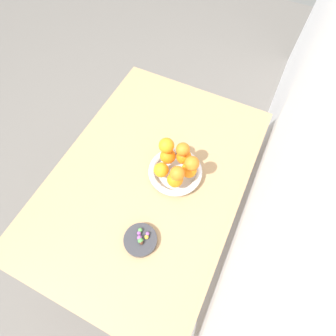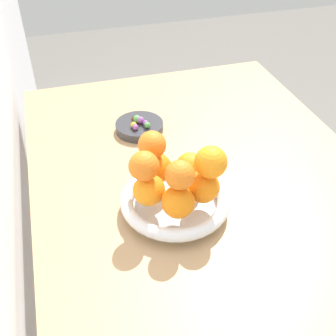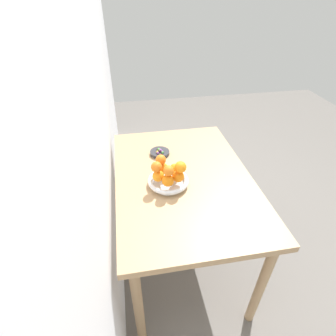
{
  "view_description": "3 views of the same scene",
  "coord_description": "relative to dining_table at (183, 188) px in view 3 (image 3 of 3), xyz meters",
  "views": [
    {
      "loc": [
        0.41,
        0.28,
        1.71
      ],
      "look_at": [
        -0.04,
        0.07,
        0.8
      ],
      "focal_mm": 28.0,
      "sensor_mm": 36.0,
      "label": 1
    },
    {
      "loc": [
        -0.65,
        0.28,
        1.34
      ],
      "look_at": [
        -0.04,
        0.1,
        0.84
      ],
      "focal_mm": 45.0,
      "sensor_mm": 36.0,
      "label": 2
    },
    {
      "loc": [
        -1.13,
        0.28,
        1.66
      ],
      "look_at": [
        -0.08,
        0.1,
        0.87
      ],
      "focal_mm": 28.0,
      "sensor_mm": 36.0,
      "label": 3
    }
  ],
  "objects": [
    {
      "name": "ground_plane",
      "position": [
        0.0,
        0.0,
        -0.65
      ],
      "size": [
        6.0,
        6.0,
        0.0
      ],
      "primitive_type": "plane",
      "color": "slate"
    },
    {
      "name": "wall_back",
      "position": [
        0.0,
        0.43,
        0.6
      ],
      "size": [
        4.0,
        0.05,
        2.5
      ],
      "primitive_type": "cube",
      "color": "white",
      "rests_on": "ground_plane"
    },
    {
      "name": "dining_table",
      "position": [
        0.0,
        0.0,
        0.0
      ],
      "size": [
        1.1,
        0.76,
        0.74
      ],
      "color": "tan",
      "rests_on": "ground_plane"
    },
    {
      "name": "fruit_bowl",
      "position": [
        -0.05,
        0.1,
        0.11
      ],
      "size": [
        0.22,
        0.22,
        0.04
      ],
      "color": "silver",
      "rests_on": "dining_table"
    },
    {
      "name": "candy_dish",
      "position": [
        0.25,
        0.1,
        0.1
      ],
      "size": [
        0.12,
        0.12,
        0.02
      ],
      "primitive_type": "cylinder",
      "color": "#333338",
      "rests_on": "dining_table"
    },
    {
      "name": "orange_0",
      "position": [
        -0.11,
        0.11,
        0.16
      ],
      "size": [
        0.06,
        0.06,
        0.06
      ],
      "primitive_type": "sphere",
      "color": "orange",
      "rests_on": "fruit_bowl"
    },
    {
      "name": "orange_1",
      "position": [
        -0.08,
        0.05,
        0.16
      ],
      "size": [
        0.06,
        0.06,
        0.06
      ],
      "primitive_type": "sphere",
      "color": "orange",
      "rests_on": "fruit_bowl"
    },
    {
      "name": "orange_2",
      "position": [
        -0.02,
        0.05,
        0.16
      ],
      "size": [
        0.06,
        0.06,
        0.06
      ],
      "primitive_type": "sphere",
      "color": "orange",
      "rests_on": "fruit_bowl"
    },
    {
      "name": "orange_3",
      "position": [
        -0.0,
        0.12,
        0.16
      ],
      "size": [
        0.06,
        0.06,
        0.06
      ],
      "primitive_type": "sphere",
      "color": "orange",
      "rests_on": "fruit_bowl"
    },
    {
      "name": "orange_4",
      "position": [
        -0.06,
        0.15,
        0.16
      ],
      "size": [
        0.06,
        0.06,
        0.06
      ],
      "primitive_type": "sphere",
      "color": "orange",
      "rests_on": "fruit_bowl"
    },
    {
      "name": "orange_5",
      "position": [
        -0.09,
        0.04,
        0.22
      ],
      "size": [
        0.06,
        0.06,
        0.06
      ],
      "primitive_type": "sphere",
      "color": "orange",
      "rests_on": "orange_1"
    },
    {
      "name": "orange_6",
      "position": [
        -0.0,
        0.13,
        0.22
      ],
      "size": [
        0.06,
        0.06,
        0.06
      ],
      "primitive_type": "sphere",
      "color": "orange",
      "rests_on": "orange_3"
    },
    {
      "name": "orange_7",
      "position": [
        -0.06,
        0.16,
        0.22
      ],
      "size": [
        0.06,
        0.06,
        0.06
      ],
      "primitive_type": "sphere",
      "color": "orange",
      "rests_on": "orange_4"
    },
    {
      "name": "orange_8",
      "position": [
        -0.1,
        0.1,
        0.22
      ],
      "size": [
        0.05,
        0.05,
        0.05
      ],
      "primitive_type": "sphere",
      "color": "orange",
      "rests_on": "orange_0"
    },
    {
      "name": "candy_ball_0",
      "position": [
        0.23,
        0.12,
        0.12
      ],
      "size": [
        0.02,
        0.02,
        0.02
      ],
      "primitive_type": "sphere",
      "color": "gold",
      "rests_on": "candy_dish"
    },
    {
      "name": "candy_ball_1",
      "position": [
        0.25,
        0.1,
        0.12
      ],
      "size": [
        0.02,
        0.02,
        0.02
      ],
      "primitive_type": "sphere",
      "color": "#4C9947",
      "rests_on": "candy_dish"
    },
    {
      "name": "candy_ball_2",
      "position": [
        0.26,
        0.11,
        0.12
      ],
      "size": [
        0.02,
        0.02,
        0.02
      ],
      "primitive_type": "sphere",
      "color": "#472819",
      "rests_on": "candy_dish"
    },
    {
      "name": "candy_ball_3",
      "position": [
        0.23,
        0.08,
        0.12
      ],
      "size": [
        0.01,
        0.01,
        0.01
      ],
      "primitive_type": "sphere",
      "color": "#8C4C99",
      "rests_on": "candy_dish"
    },
    {
      "name": "candy_ball_4",
      "position": [
        0.25,
        0.1,
        0.12
      ],
      "size": [
        0.01,
        0.01,
        0.01
      ],
      "primitive_type": "sphere",
      "color": "#C6384C",
      "rests_on": "candy_dish"
    },
    {
      "name": "candy_ball_5",
      "position": [
        0.25,
        0.09,
        0.12
      ],
      "size": [
        0.02,
        0.02,
        0.02
      ],
      "primitive_type": "sphere",
      "color": "#8C4C99",
      "rests_on": "candy_dish"
    },
    {
      "name": "candy_ball_6",
      "position": [
        0.22,
        0.11,
        0.12
      ],
      "size": [
        0.01,
        0.01,
        0.01
      ],
      "primitive_type": "sphere",
      "color": "#8C4C99",
      "rests_on": "candy_dish"
    },
    {
      "name": "candy_ball_7",
      "position": [
        0.22,
        0.08,
        0.12
      ],
      "size": [
        0.02,
        0.02,
        0.02
      ],
      "primitive_type": "sphere",
      "color": "#4C9947",
      "rests_on": "candy_dish"
    }
  ]
}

